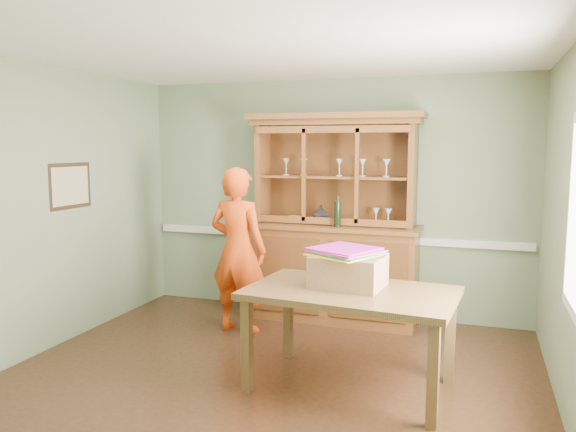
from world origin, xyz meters
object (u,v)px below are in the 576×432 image
at_px(china_hutch, 332,248).
at_px(person, 238,250).
at_px(cardboard_box, 348,271).
at_px(dining_table, 351,301).

xyz_separation_m(china_hutch, person, (-0.83, -0.73, 0.06)).
bearing_deg(person, cardboard_box, 152.00).
distance_m(china_hutch, dining_table, 1.84).
bearing_deg(cardboard_box, person, 146.35).
distance_m(cardboard_box, person, 1.67).
distance_m(china_hutch, person, 1.11).
xyz_separation_m(dining_table, person, (-1.43, 1.01, 0.15)).
bearing_deg(cardboard_box, dining_table, -64.62).
bearing_deg(person, china_hutch, -133.00).
height_order(china_hutch, person, china_hutch).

